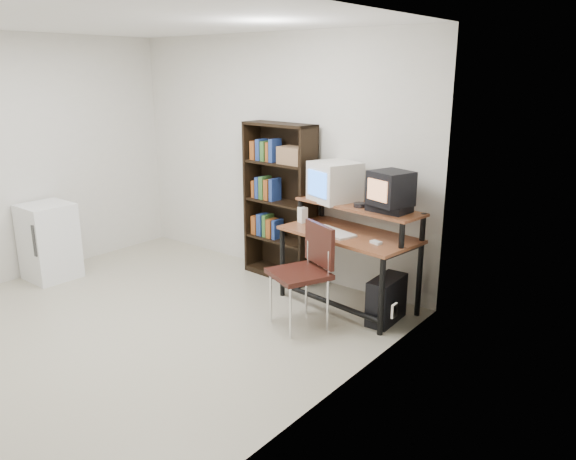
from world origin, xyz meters
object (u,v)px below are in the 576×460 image
Objects in this scene: pc_tower at (386,300)px; school_chair at (307,264)px; computer_desk at (350,236)px; mini_fridge at (49,241)px; bookshelf at (281,199)px; crt_monitor at (335,182)px; crt_tv at (391,188)px.

pc_tower is 0.81m from school_chair.
computer_desk is 0.63m from school_chair.
mini_fridge reaches higher than pc_tower.
pc_tower is at bearing 21.73° from mini_fridge.
mini_fridge is at bearing -162.02° from pc_tower.
computer_desk is 1.66× the size of mini_fridge.
bookshelf is at bearing 164.61° from pc_tower.
crt_monitor is 0.99m from school_chair.
crt_tv is at bearing 119.29° from pc_tower.
computer_desk is 1.50× the size of school_chair.
bookshelf reaches higher than pc_tower.
computer_desk is at bearing 163.80° from pc_tower.
crt_tv reaches higher than school_chair.
crt_tv is 0.24× the size of bookshelf.
bookshelf is at bearing 41.34° from mini_fridge.
crt_tv is 1.46m from bookshelf.
school_chair is (-0.07, -0.61, -0.13)m from computer_desk.
crt_monitor is 3.18m from mini_fridge.
computer_desk is at bearing -8.60° from bookshelf.
bookshelf reaches higher than computer_desk.
bookshelf is at bearing 175.16° from computer_desk.
school_chair is 1.31m from bookshelf.
computer_desk is 2.62× the size of crt_monitor.
pc_tower is (0.09, -0.15, -0.99)m from crt_tv.
mini_fridge is (-2.91, -0.79, -0.15)m from school_chair.
crt_tv is (0.67, -0.11, 0.04)m from crt_monitor.
pc_tower is at bearing -8.98° from bookshelf.
school_chair is (-0.54, -0.49, 0.36)m from pc_tower.
computer_desk reaches higher than school_chair.
bookshelf is (-1.51, 0.35, 0.66)m from pc_tower.
crt_tv is (0.38, 0.04, 0.50)m from computer_desk.
bookshelf is (-0.74, 0.09, -0.29)m from crt_monitor.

